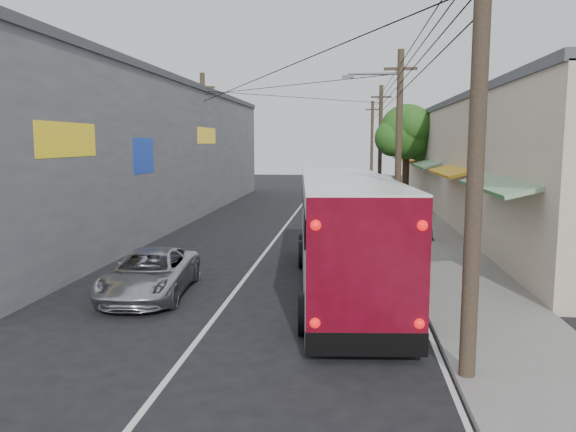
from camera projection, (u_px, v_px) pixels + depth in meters
name	position (u px, v px, depth m)	size (l,w,h in m)	color
ground	(204.00, 332.00, 12.28)	(120.00, 120.00, 0.00)	black
sidewalk	(410.00, 216.00, 31.28)	(3.00, 80.00, 0.12)	slate
building_right	(487.00, 159.00, 32.36)	(7.09, 40.00, 6.25)	beige
building_left	(135.00, 151.00, 30.46)	(7.20, 36.00, 7.25)	gray
utility_poles	(350.00, 142.00, 31.43)	(11.80, 45.28, 8.00)	#473828
street_tree	(408.00, 134.00, 36.56)	(4.40, 4.00, 6.60)	#3F2B19
coach_bus	(344.00, 231.00, 15.77)	(3.33, 11.23, 3.19)	white
jeepney	(150.00, 273.00, 15.15)	(2.03, 4.41, 1.23)	#BCBBC3
parked_suv	(369.00, 210.00, 27.58)	(2.26, 5.55, 1.61)	gray
parked_car_mid	(372.00, 197.00, 35.73)	(1.57, 3.90, 1.33)	#252529
parked_car_far	(370.00, 191.00, 39.92)	(1.39, 3.97, 1.31)	black
pedestrian_near	(404.00, 212.00, 24.95)	(0.67, 0.44, 1.83)	#CD6C85
pedestrian_far	(425.00, 220.00, 22.93)	(0.84, 0.65, 1.72)	#8695C3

